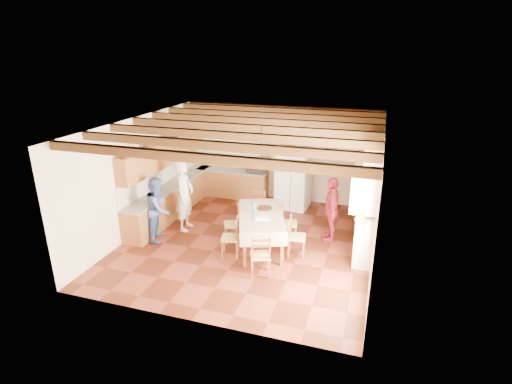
% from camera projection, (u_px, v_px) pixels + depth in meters
% --- Properties ---
extents(floor, '(6.00, 6.50, 0.02)m').
position_uv_depth(floor, '(249.00, 242.00, 10.14)').
color(floor, '#481B0E').
rests_on(floor, ground).
extents(ceiling, '(6.00, 6.50, 0.02)m').
position_uv_depth(ceiling, '(248.00, 124.00, 9.09)').
color(ceiling, white).
rests_on(ceiling, ground).
extents(wall_back, '(6.00, 0.02, 3.00)m').
position_uv_depth(wall_back, '(281.00, 153.00, 12.53)').
color(wall_back, beige).
rests_on(wall_back, ground).
extents(wall_front, '(6.00, 0.02, 3.00)m').
position_uv_depth(wall_front, '(187.00, 247.00, 6.70)').
color(wall_front, beige).
rests_on(wall_front, ground).
extents(wall_left, '(0.02, 6.50, 3.00)m').
position_uv_depth(wall_left, '(140.00, 175.00, 10.47)').
color(wall_left, beige).
rests_on(wall_left, ground).
extents(wall_right, '(0.02, 6.50, 3.00)m').
position_uv_depth(wall_right, '(378.00, 200.00, 8.76)').
color(wall_right, beige).
rests_on(wall_right, ground).
extents(ceiling_beams, '(6.00, 6.30, 0.16)m').
position_uv_depth(ceiling_beams, '(248.00, 128.00, 9.13)').
color(ceiling_beams, '#3A2311').
rests_on(ceiling_beams, ground).
extents(lower_cabinets_left, '(0.60, 4.30, 0.86)m').
position_uv_depth(lower_cabinets_left, '(173.00, 200.00, 11.69)').
color(lower_cabinets_left, brown).
rests_on(lower_cabinets_left, ground).
extents(lower_cabinets_back, '(2.30, 0.60, 0.86)m').
position_uv_depth(lower_cabinets_back, '(232.00, 184.00, 13.06)').
color(lower_cabinets_back, brown).
rests_on(lower_cabinets_back, ground).
extents(countertop_left, '(0.62, 4.30, 0.04)m').
position_uv_depth(countertop_left, '(172.00, 185.00, 11.53)').
color(countertop_left, slate).
rests_on(countertop_left, lower_cabinets_left).
extents(countertop_back, '(2.34, 0.62, 0.04)m').
position_uv_depth(countertop_back, '(232.00, 170.00, 12.91)').
color(countertop_back, slate).
rests_on(countertop_back, lower_cabinets_back).
extents(backsplash_left, '(0.03, 4.30, 0.60)m').
position_uv_depth(backsplash_left, '(162.00, 174.00, 11.50)').
color(backsplash_left, beige).
rests_on(backsplash_left, ground).
extents(backsplash_back, '(2.30, 0.03, 0.60)m').
position_uv_depth(backsplash_back, '(235.00, 159.00, 13.05)').
color(backsplash_back, beige).
rests_on(backsplash_back, ground).
extents(upper_cabinets, '(0.35, 4.20, 0.70)m').
position_uv_depth(upper_cabinets, '(165.00, 152.00, 11.23)').
color(upper_cabinets, brown).
rests_on(upper_cabinets, ground).
extents(fireplace, '(0.56, 1.60, 2.80)m').
position_uv_depth(fireplace, '(364.00, 199.00, 9.06)').
color(fireplace, silver).
rests_on(fireplace, ground).
extents(wall_picture, '(0.34, 0.03, 0.42)m').
position_uv_depth(wall_picture, '(331.00, 146.00, 11.95)').
color(wall_picture, black).
rests_on(wall_picture, ground).
extents(refrigerator, '(1.03, 0.88, 1.89)m').
position_uv_depth(refrigerator, '(293.00, 178.00, 12.00)').
color(refrigerator, white).
rests_on(refrigerator, floor).
extents(hutch, '(0.66, 1.30, 2.27)m').
position_uv_depth(hutch, '(369.00, 185.00, 10.79)').
color(hutch, '#351810').
rests_on(hutch, floor).
extents(dining_table, '(1.67, 2.26, 0.88)m').
position_uv_depth(dining_table, '(261.00, 217.00, 9.59)').
color(dining_table, beige).
rests_on(dining_table, floor).
extents(chandelier, '(0.47, 0.47, 0.03)m').
position_uv_depth(chandelier, '(261.00, 159.00, 9.09)').
color(chandelier, black).
rests_on(chandelier, ground).
extents(chair_left_near, '(0.50, 0.51, 0.96)m').
position_uv_depth(chair_left_near, '(230.00, 237.00, 9.32)').
color(chair_left_near, maroon).
rests_on(chair_left_near, floor).
extents(chair_left_far, '(0.54, 0.55, 0.96)m').
position_uv_depth(chair_left_far, '(232.00, 224.00, 10.02)').
color(chair_left_far, maroon).
rests_on(chair_left_far, floor).
extents(chair_right_near, '(0.45, 0.47, 0.96)m').
position_uv_depth(chair_right_near, '(297.00, 236.00, 9.35)').
color(chair_right_near, maroon).
rests_on(chair_right_near, floor).
extents(chair_right_far, '(0.48, 0.49, 0.96)m').
position_uv_depth(chair_right_far, '(289.00, 223.00, 10.07)').
color(chair_right_far, maroon).
rests_on(chair_right_far, floor).
extents(chair_end_near, '(0.53, 0.52, 0.96)m').
position_uv_depth(chair_end_near, '(260.00, 255.00, 8.52)').
color(chair_end_near, maroon).
rests_on(chair_end_near, floor).
extents(chair_end_far, '(0.47, 0.45, 0.96)m').
position_uv_depth(chair_end_far, '(257.00, 208.00, 10.96)').
color(chair_end_far, maroon).
rests_on(chair_end_far, floor).
extents(person_man, '(0.53, 0.75, 1.92)m').
position_uv_depth(person_man, '(184.00, 195.00, 10.53)').
color(person_man, beige).
rests_on(person_man, floor).
extents(person_woman_blue, '(0.79, 0.92, 1.65)m').
position_uv_depth(person_woman_blue, '(158.00, 209.00, 10.04)').
color(person_woman_blue, '#425BA4').
rests_on(person_woman_blue, floor).
extents(person_woman_red, '(0.62, 1.05, 1.68)m').
position_uv_depth(person_woman_red, '(331.00, 209.00, 9.95)').
color(person_woman_red, maroon).
rests_on(person_woman_red, floor).
extents(microwave, '(0.64, 0.49, 0.31)m').
position_uv_depth(microwave, '(257.00, 167.00, 12.61)').
color(microwave, silver).
rests_on(microwave, countertop_back).
extents(fridge_vase, '(0.37, 0.37, 0.33)m').
position_uv_depth(fridge_vase, '(292.00, 141.00, 11.64)').
color(fridge_vase, '#351810').
rests_on(fridge_vase, refrigerator).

